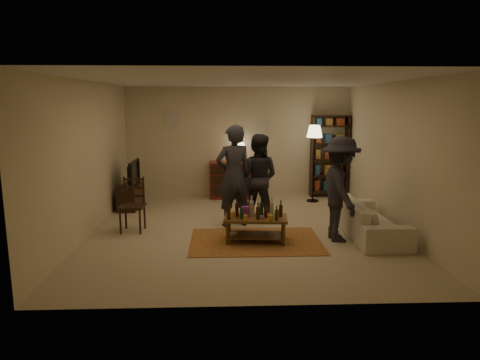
{
  "coord_description": "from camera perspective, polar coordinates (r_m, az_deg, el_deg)",
  "views": [
    {
      "loc": [
        -0.37,
        -7.6,
        2.33
      ],
      "look_at": [
        -0.06,
        0.1,
        0.92
      ],
      "focal_mm": 32.0,
      "sensor_mm": 36.0,
      "label": 1
    }
  ],
  "objects": [
    {
      "name": "person_by_sofa",
      "position": [
        7.37,
        13.21,
        -1.17
      ],
      "size": [
        0.7,
        1.17,
        1.78
      ],
      "primitive_type": "imported",
      "rotation": [
        0.0,
        0.0,
        1.6
      ],
      "color": "#23232A",
      "rests_on": "ground"
    },
    {
      "name": "dining_chair",
      "position": [
        8.03,
        -14.1,
        -2.9
      ],
      "size": [
        0.46,
        0.46,
        1.01
      ],
      "rotation": [
        0.0,
        0.0,
        -0.05
      ],
      "color": "black",
      "rests_on": "ground"
    },
    {
      "name": "rug",
      "position": [
        7.32,
        2.09,
        -8.15
      ],
      "size": [
        2.2,
        1.5,
        0.01
      ],
      "primitive_type": "cube",
      "color": "maroon",
      "rests_on": "ground"
    },
    {
      "name": "tv_stand",
      "position": [
        9.82,
        -14.44,
        -1.4
      ],
      "size": [
        0.4,
        1.0,
        1.06
      ],
      "color": "black",
      "rests_on": "ground"
    },
    {
      "name": "coffee_table",
      "position": [
        7.21,
        2.09,
        -5.28
      ],
      "size": [
        1.1,
        0.67,
        0.77
      ],
      "rotation": [
        0.0,
        0.0,
        -0.1
      ],
      "color": "brown",
      "rests_on": "ground"
    },
    {
      "name": "floor_lamp",
      "position": [
        10.1,
        9.89,
        5.7
      ],
      "size": [
        0.36,
        0.36,
        1.8
      ],
      "color": "black",
      "rests_on": "ground"
    },
    {
      "name": "bookshelf",
      "position": [
        10.78,
        11.79,
        3.24
      ],
      "size": [
        0.9,
        0.34,
        2.02
      ],
      "color": "black",
      "rests_on": "ground"
    },
    {
      "name": "dresser",
      "position": [
        10.48,
        -1.28,
        0.16
      ],
      "size": [
        1.0,
        0.5,
        1.36
      ],
      "color": "maroon",
      "rests_on": "ground"
    },
    {
      "name": "person_left",
      "position": [
        8.02,
        -0.86,
        0.54
      ],
      "size": [
        0.81,
        0.66,
        1.92
      ],
      "primitive_type": "imported",
      "rotation": [
        0.0,
        0.0,
        3.48
      ],
      "color": "#292A32",
      "rests_on": "ground"
    },
    {
      "name": "person_right",
      "position": [
        8.42,
        2.37,
        0.32
      ],
      "size": [
        1.01,
        0.9,
        1.72
      ],
      "primitive_type": "imported",
      "rotation": [
        0.0,
        0.0,
        2.8
      ],
      "color": "#25252C",
      "rests_on": "ground"
    },
    {
      "name": "floor",
      "position": [
        7.96,
        0.48,
        -6.66
      ],
      "size": [
        6.0,
        6.0,
        0.0
      ],
      "primitive_type": "plane",
      "color": "#C6B793",
      "rests_on": "ground"
    },
    {
      "name": "room_shell",
      "position": [
        10.59,
        -3.82,
        7.54
      ],
      "size": [
        6.0,
        6.0,
        6.0
      ],
      "color": "beige",
      "rests_on": "ground"
    },
    {
      "name": "sofa",
      "position": [
        7.91,
        16.83,
        -4.93
      ],
      "size": [
        0.81,
        2.08,
        0.61
      ],
      "primitive_type": "imported",
      "rotation": [
        0.0,
        0.0,
        1.57
      ],
      "color": "beige",
      "rests_on": "ground"
    }
  ]
}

